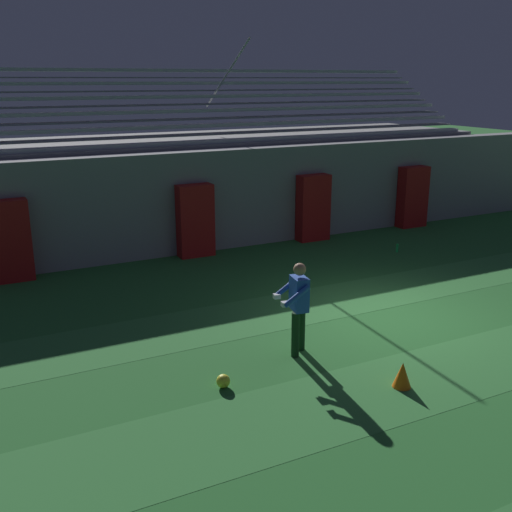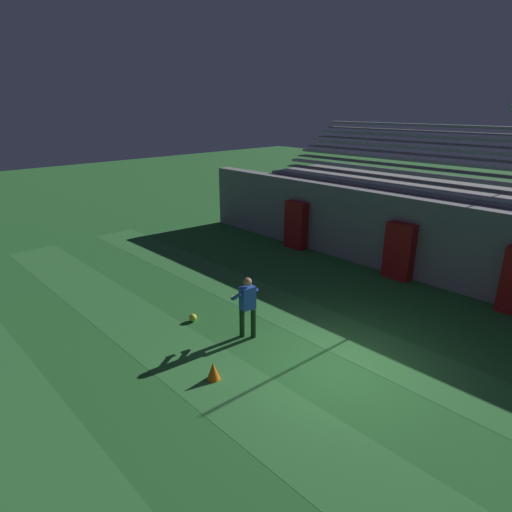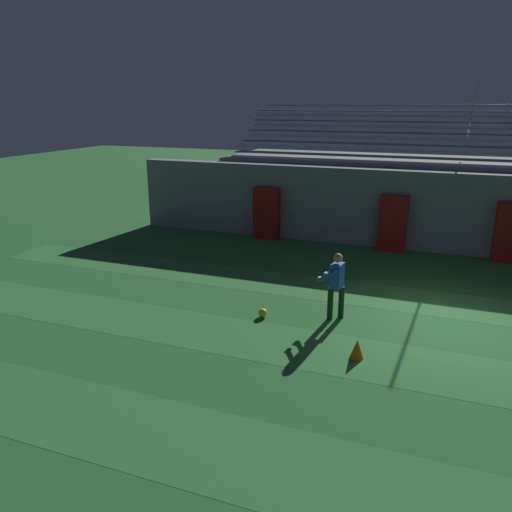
{
  "view_description": "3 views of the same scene",
  "coord_description": "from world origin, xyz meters",
  "px_view_note": "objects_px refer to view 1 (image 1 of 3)",
  "views": [
    {
      "loc": [
        -7.55,
        -8.92,
        4.68
      ],
      "look_at": [
        -2.86,
        0.35,
        1.6
      ],
      "focal_mm": 42.0,
      "sensor_mm": 36.0,
      "label": 1
    },
    {
      "loc": [
        4.81,
        -7.24,
        5.75
      ],
      "look_at": [
        -3.45,
        0.63,
        1.71
      ],
      "focal_mm": 30.0,
      "sensor_mm": 36.0,
      "label": 2
    },
    {
      "loc": [
        -0.35,
        -11.78,
        5.08
      ],
      "look_at": [
        -4.23,
        -1.49,
        1.68
      ],
      "focal_mm": 35.0,
      "sensor_mm": 36.0,
      "label": 3
    }
  ],
  "objects_px": {
    "padding_pillar_far_right": "(413,197)",
    "traffic_cone": "(402,375)",
    "padding_pillar_far_left": "(9,241)",
    "water_bottle": "(397,248)",
    "goalkeeper": "(298,303)",
    "padding_pillar_gate_right": "(313,208)",
    "soccer_ball": "(223,381)",
    "padding_pillar_gate_left": "(195,221)"
  },
  "relations": [
    {
      "from": "padding_pillar_far_left",
      "to": "water_bottle",
      "type": "xyz_separation_m",
      "value": [
        9.89,
        -2.22,
        -0.87
      ]
    },
    {
      "from": "padding_pillar_gate_left",
      "to": "goalkeeper",
      "type": "height_order",
      "value": "padding_pillar_gate_left"
    },
    {
      "from": "soccer_ball",
      "to": "traffic_cone",
      "type": "distance_m",
      "value": 2.82
    },
    {
      "from": "padding_pillar_far_left",
      "to": "water_bottle",
      "type": "bearing_deg",
      "value": -12.65
    },
    {
      "from": "padding_pillar_gate_right",
      "to": "padding_pillar_far_left",
      "type": "height_order",
      "value": "same"
    },
    {
      "from": "padding_pillar_gate_left",
      "to": "goalkeeper",
      "type": "xyz_separation_m",
      "value": [
        -0.64,
        -6.53,
        -0.03
      ]
    },
    {
      "from": "goalkeeper",
      "to": "padding_pillar_far_left",
      "type": "bearing_deg",
      "value": 122.03
    },
    {
      "from": "water_bottle",
      "to": "padding_pillar_gate_left",
      "type": "bearing_deg",
      "value": 156.78
    },
    {
      "from": "goalkeeper",
      "to": "water_bottle",
      "type": "height_order",
      "value": "goalkeeper"
    },
    {
      "from": "padding_pillar_far_right",
      "to": "traffic_cone",
      "type": "xyz_separation_m",
      "value": [
        -7.36,
        -8.33,
        -0.78
      ]
    },
    {
      "from": "water_bottle",
      "to": "goalkeeper",
      "type": "bearing_deg",
      "value": -143.46
    },
    {
      "from": "soccer_ball",
      "to": "water_bottle",
      "type": "xyz_separation_m",
      "value": [
        7.48,
        4.85,
        0.01
      ]
    },
    {
      "from": "goalkeeper",
      "to": "traffic_cone",
      "type": "relative_size",
      "value": 3.98
    },
    {
      "from": "padding_pillar_gate_right",
      "to": "soccer_ball",
      "type": "height_order",
      "value": "padding_pillar_gate_right"
    },
    {
      "from": "goalkeeper",
      "to": "traffic_cone",
      "type": "distance_m",
      "value": 2.13
    },
    {
      "from": "soccer_ball",
      "to": "traffic_cone",
      "type": "xyz_separation_m",
      "value": [
        2.53,
        -1.26,
        0.1
      ]
    },
    {
      "from": "traffic_cone",
      "to": "padding_pillar_far_right",
      "type": "bearing_deg",
      "value": 48.54
    },
    {
      "from": "padding_pillar_gate_right",
      "to": "water_bottle",
      "type": "distance_m",
      "value": 2.77
    },
    {
      "from": "padding_pillar_gate_right",
      "to": "soccer_ball",
      "type": "distance_m",
      "value": 9.36
    },
    {
      "from": "soccer_ball",
      "to": "goalkeeper",
      "type": "bearing_deg",
      "value": 18.09
    },
    {
      "from": "water_bottle",
      "to": "padding_pillar_gate_right",
      "type": "bearing_deg",
      "value": 122.51
    },
    {
      "from": "padding_pillar_far_left",
      "to": "traffic_cone",
      "type": "xyz_separation_m",
      "value": [
        4.94,
        -8.33,
        -0.78
      ]
    },
    {
      "from": "padding_pillar_far_left",
      "to": "traffic_cone",
      "type": "bearing_deg",
      "value": -59.36
    },
    {
      "from": "padding_pillar_far_left",
      "to": "soccer_ball",
      "type": "bearing_deg",
      "value": -71.19
    },
    {
      "from": "soccer_ball",
      "to": "traffic_cone",
      "type": "bearing_deg",
      "value": -26.46
    },
    {
      "from": "goalkeeper",
      "to": "soccer_ball",
      "type": "relative_size",
      "value": 7.59
    },
    {
      "from": "padding_pillar_gate_left",
      "to": "traffic_cone",
      "type": "height_order",
      "value": "padding_pillar_gate_left"
    },
    {
      "from": "soccer_ball",
      "to": "water_bottle",
      "type": "bearing_deg",
      "value": 32.96
    },
    {
      "from": "padding_pillar_gate_right",
      "to": "padding_pillar_far_right",
      "type": "relative_size",
      "value": 1.0
    },
    {
      "from": "padding_pillar_gate_right",
      "to": "padding_pillar_far_right",
      "type": "xyz_separation_m",
      "value": [
        3.82,
        0.0,
        0.0
      ]
    },
    {
      "from": "padding_pillar_far_right",
      "to": "soccer_ball",
      "type": "xyz_separation_m",
      "value": [
        -9.89,
        -7.07,
        -0.88
      ]
    },
    {
      "from": "padding_pillar_gate_right",
      "to": "water_bottle",
      "type": "height_order",
      "value": "padding_pillar_gate_right"
    },
    {
      "from": "padding_pillar_gate_left",
      "to": "water_bottle",
      "type": "xyz_separation_m",
      "value": [
        5.17,
        -2.22,
        -0.87
      ]
    },
    {
      "from": "padding_pillar_gate_left",
      "to": "padding_pillar_far_right",
      "type": "distance_m",
      "value": 7.58
    },
    {
      "from": "padding_pillar_far_left",
      "to": "soccer_ball",
      "type": "relative_size",
      "value": 8.97
    },
    {
      "from": "padding_pillar_gate_right",
      "to": "padding_pillar_far_left",
      "type": "xyz_separation_m",
      "value": [
        -8.48,
        0.0,
        0.0
      ]
    },
    {
      "from": "padding_pillar_far_right",
      "to": "traffic_cone",
      "type": "distance_m",
      "value": 11.14
    },
    {
      "from": "traffic_cone",
      "to": "goalkeeper",
      "type": "bearing_deg",
      "value": 115.29
    },
    {
      "from": "padding_pillar_far_left",
      "to": "traffic_cone",
      "type": "distance_m",
      "value": 9.71
    },
    {
      "from": "traffic_cone",
      "to": "padding_pillar_far_left",
      "type": "bearing_deg",
      "value": 120.64
    },
    {
      "from": "padding_pillar_gate_right",
      "to": "soccer_ball",
      "type": "relative_size",
      "value": 8.97
    },
    {
      "from": "padding_pillar_far_left",
      "to": "padding_pillar_far_right",
      "type": "distance_m",
      "value": 12.29
    }
  ]
}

